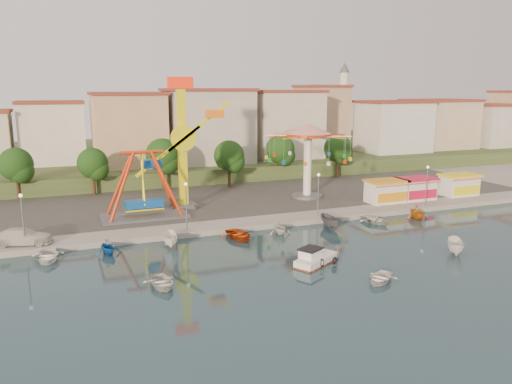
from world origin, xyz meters
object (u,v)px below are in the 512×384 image
wave_swinger (308,144)px  rowboat_a (162,282)px  kamikaze_tower (186,147)px  pirate_ship_ride (143,186)px  van (22,236)px  cabin_motorboat (315,259)px  skiff (456,247)px

wave_swinger → rowboat_a: bearing=-136.9°
kamikaze_tower → rowboat_a: size_ratio=4.48×
pirate_ship_ride → van: bearing=-153.5°
pirate_ship_ride → cabin_motorboat: size_ratio=1.98×
cabin_motorboat → kamikaze_tower: bearing=75.3°
wave_swinger → skiff: size_ratio=3.02×
rowboat_a → skiff: skiff is taller
pirate_ship_ride → kamikaze_tower: bearing=26.1°
kamikaze_tower → van: bearing=-153.7°
rowboat_a → van: van is taller
rowboat_a → skiff: bearing=-8.2°
wave_swinger → cabin_motorboat: (-11.15, -23.33, -7.75)m
pirate_ship_ride → van: pirate_ship_ride is taller
rowboat_a → van: bearing=123.7°
wave_swinger → skiff: wave_swinger is taller
kamikaze_tower → van: 22.20m
kamikaze_tower → wave_swinger: (17.19, -0.15, -0.20)m
pirate_ship_ride → kamikaze_tower: size_ratio=0.61×
van → skiff: bearing=-100.2°
pirate_ship_ride → skiff: size_ratio=2.60×
pirate_ship_ride → wave_swinger: bearing=6.8°
kamikaze_tower → rowboat_a: bearing=-108.6°
cabin_motorboat → van: bearing=121.3°
pirate_ship_ride → rowboat_a: pirate_ship_ride is taller
cabin_motorboat → skiff: size_ratio=1.31×
kamikaze_tower → wave_swinger: kamikaze_tower is taller
rowboat_a → cabin_motorboat: bearing=-2.6°
pirate_ship_ride → skiff: 34.86m
wave_swinger → rowboat_a: size_ratio=3.15×
kamikaze_tower → rowboat_a: (-7.97, -23.71, -8.01)m
kamikaze_tower → cabin_motorboat: size_ratio=3.27×
pirate_ship_ride → skiff: (25.91, -23.04, -3.65)m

